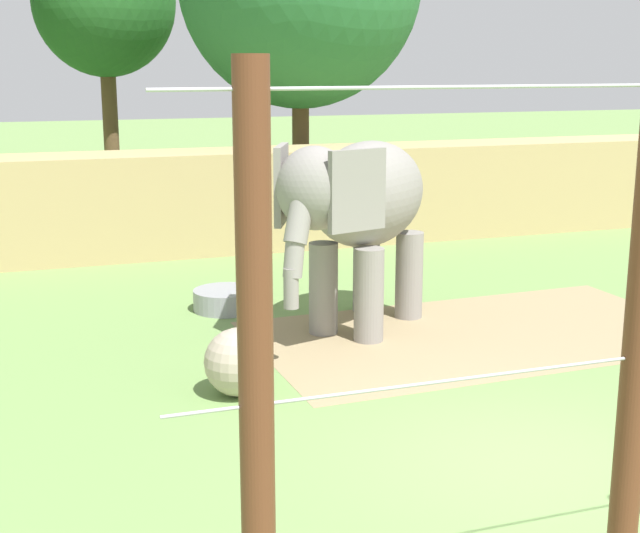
% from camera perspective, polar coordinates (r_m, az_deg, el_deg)
% --- Properties ---
extents(ground_plane, '(120.00, 120.00, 0.00)m').
position_cam_1_polar(ground_plane, '(9.68, 13.54, -12.39)').
color(ground_plane, '#6B8E4C').
extents(dirt_patch, '(7.04, 4.08, 0.01)m').
position_cam_1_polar(dirt_patch, '(13.95, 10.28, -4.27)').
color(dirt_patch, '#937F5B').
rests_on(dirt_patch, ground).
extents(embankment_wall, '(36.00, 1.80, 2.20)m').
position_cam_1_polar(embankment_wall, '(20.03, -4.77, 4.36)').
color(embankment_wall, tan).
rests_on(embankment_wall, ground).
extents(elephant, '(3.46, 3.25, 2.99)m').
position_cam_1_polar(elephant, '(13.50, 2.55, 3.98)').
color(elephant, gray).
rests_on(elephant, ground).
extents(enrichment_ball, '(0.87, 0.87, 0.87)m').
position_cam_1_polar(enrichment_ball, '(11.18, -5.28, -6.15)').
color(enrichment_ball, tan).
rests_on(enrichment_ball, ground).
extents(water_tub, '(1.10, 1.10, 0.35)m').
position_cam_1_polar(water_tub, '(15.07, -6.09, -2.11)').
color(water_tub, gray).
rests_on(water_tub, ground).
extents(tree_left_of_centre, '(3.99, 3.99, 7.88)m').
position_cam_1_polar(tree_left_of_centre, '(26.61, -13.74, 16.18)').
color(tree_left_of_centre, brown).
rests_on(tree_left_of_centre, ground).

